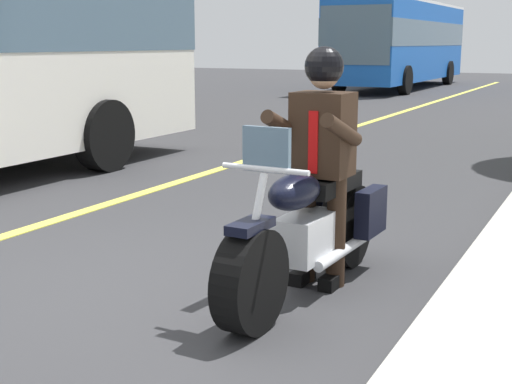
% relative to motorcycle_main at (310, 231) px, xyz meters
% --- Properties ---
extents(ground_plane, '(80.00, 80.00, 0.00)m').
position_rel_motorcycle_main_xyz_m(ground_plane, '(0.69, -1.08, -0.45)').
color(ground_plane, '#333335').
extents(motorcycle_main, '(2.22, 0.64, 1.26)m').
position_rel_motorcycle_main_xyz_m(motorcycle_main, '(0.00, 0.00, 0.00)').
color(motorcycle_main, black).
rests_on(motorcycle_main, ground_plane).
extents(rider_main, '(0.63, 0.56, 1.74)m').
position_rel_motorcycle_main_xyz_m(rider_main, '(-0.19, 0.00, 0.58)').
color(rider_main, black).
rests_on(rider_main, ground_plane).
extents(bus_far, '(11.05, 2.70, 3.30)m').
position_rel_motorcycle_main_xyz_m(bus_far, '(-23.33, -5.93, 1.42)').
color(bus_far, blue).
rests_on(bus_far, ground_plane).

